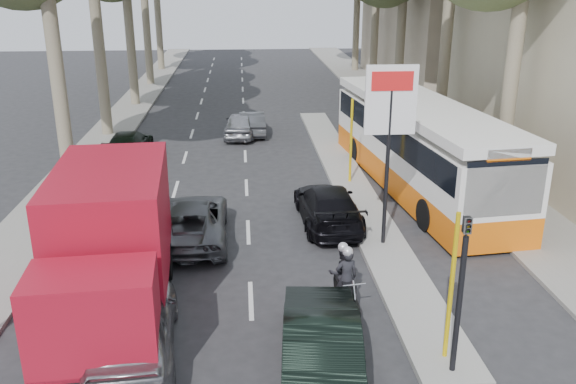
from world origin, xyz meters
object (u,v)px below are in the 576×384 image
object	(u,v)px
silver_hatchback	(133,326)
motorcycle	(344,277)
red_truck	(110,245)
city_bus	(418,143)
dark_hatchback	(321,338)

from	to	relation	value
silver_hatchback	motorcycle	xyz separation A→B (m)	(4.95, 1.96, -0.01)
silver_hatchback	red_truck	distance (m)	2.29
silver_hatchback	city_bus	xyz separation A→B (m)	(9.30, 10.83, 1.04)
silver_hatchback	motorcycle	distance (m)	5.32
silver_hatchback	city_bus	size ratio (longest dim) A/B	0.34
dark_hatchback	red_truck	world-z (taller)	red_truck
dark_hatchback	city_bus	bearing A→B (deg)	-109.35
city_bus	silver_hatchback	bearing A→B (deg)	-136.83
silver_hatchback	dark_hatchback	bearing A→B (deg)	165.63
silver_hatchback	city_bus	distance (m)	14.31
silver_hatchback	motorcycle	bearing A→B (deg)	-162.80
dark_hatchback	motorcycle	bearing A→B (deg)	-104.20
red_truck	city_bus	bearing A→B (deg)	37.71
motorcycle	red_truck	bearing A→B (deg)	173.16
dark_hatchback	motorcycle	world-z (taller)	motorcycle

